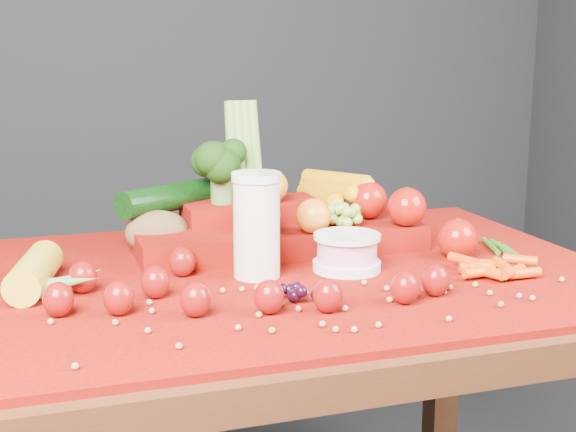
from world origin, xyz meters
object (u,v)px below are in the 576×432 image
object	(u,v)px
yogurt_bowl	(347,251)
produce_mound	(282,216)
milk_glass	(257,221)
table	(292,330)

from	to	relation	value
yogurt_bowl	produce_mound	world-z (taller)	produce_mound
milk_glass	yogurt_bowl	bearing A→B (deg)	-4.28
yogurt_bowl	produce_mound	bearing A→B (deg)	105.63
table	produce_mound	bearing A→B (deg)	77.94
milk_glass	produce_mound	size ratio (longest dim) A/B	0.28
yogurt_bowl	table	bearing A→B (deg)	161.33
table	produce_mound	distance (m)	0.23
milk_glass	yogurt_bowl	size ratio (longest dim) A/B	1.50
table	yogurt_bowl	world-z (taller)	yogurt_bowl
milk_glass	produce_mound	distance (m)	0.21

